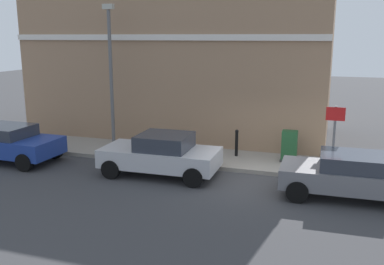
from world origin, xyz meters
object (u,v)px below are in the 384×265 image
at_px(utility_cabinet, 289,147).
at_px(bollard_near_cabinet, 237,142).
at_px(bollard_far_kerb, 191,147).
at_px(car_grey, 352,175).
at_px(street_sign, 334,130).
at_px(car_silver, 161,154).
at_px(car_blue, 7,142).
at_px(lamppost, 111,70).

height_order(utility_cabinet, bollard_near_cabinet, utility_cabinet).
height_order(utility_cabinet, bollard_far_kerb, utility_cabinet).
bearing_deg(bollard_far_kerb, bollard_near_cabinet, -46.14).
xyz_separation_m(car_grey, bollard_near_cabinet, (2.85, 4.07, 0.00)).
bearing_deg(street_sign, car_silver, 104.32).
relative_size(car_blue, bollard_near_cabinet, 3.99).
xyz_separation_m(car_silver, car_blue, (-0.26, 6.22, -0.02)).
relative_size(car_silver, bollard_far_kerb, 3.85).
bearing_deg(utility_cabinet, bollard_near_cabinet, 87.12).
bearing_deg(bollard_far_kerb, car_blue, 102.80).
xyz_separation_m(car_silver, street_sign, (1.41, -5.52, 0.93)).
relative_size(car_blue, utility_cabinet, 3.60).
height_order(car_grey, bollard_far_kerb, car_grey).
bearing_deg(utility_cabinet, bollard_far_kerb, 109.98).
bearing_deg(utility_cabinet, car_blue, 105.22).
bearing_deg(street_sign, car_grey, -160.65).
relative_size(car_grey, bollard_near_cabinet, 3.97).
relative_size(bollard_near_cabinet, bollard_far_kerb, 1.00).
bearing_deg(bollard_near_cabinet, street_sign, -109.19).
height_order(car_grey, bollard_near_cabinet, car_grey).
bearing_deg(car_grey, car_silver, -3.45).
distance_m(car_grey, car_silver, 6.10).
xyz_separation_m(car_grey, lamppost, (2.65, 9.23, 2.60)).
xyz_separation_m(car_grey, utility_cabinet, (2.75, 2.08, -0.02)).
bearing_deg(car_grey, street_sign, -71.98).
relative_size(car_silver, bollard_near_cabinet, 3.85).
bearing_deg(car_blue, bollard_near_cabinet, -159.57).
bearing_deg(utility_cabinet, street_sign, -126.53).
relative_size(bollard_far_kerb, lamppost, 0.18).
relative_size(car_grey, car_silver, 1.03).
height_order(car_blue, bollard_far_kerb, car_blue).
xyz_separation_m(car_silver, utility_cabinet, (2.53, -4.01, -0.05)).
relative_size(car_silver, car_blue, 0.97).
bearing_deg(street_sign, lamppost, 83.28).
height_order(car_grey, car_silver, car_silver).
bearing_deg(car_silver, bollard_far_kerb, -117.51).
distance_m(bollard_near_cabinet, lamppost, 5.78).
bearing_deg(lamppost, car_grey, -106.04).
relative_size(car_grey, bollard_far_kerb, 3.97).
bearing_deg(bollard_far_kerb, utility_cabinet, -70.02).
relative_size(car_grey, street_sign, 1.79).
height_order(bollard_far_kerb, street_sign, street_sign).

